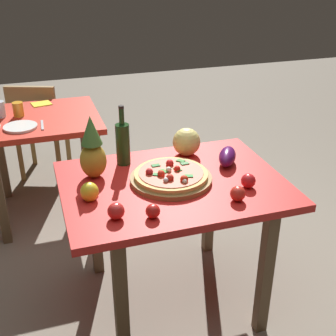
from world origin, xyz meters
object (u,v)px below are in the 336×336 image
Objects in this scene: tomato_beside_pepper at (248,181)px; drinking_glass_water at (0,109)px; display_table at (173,199)px; tomato_at_corner at (153,211)px; background_table at (42,134)px; wine_bottle at (123,143)px; bell_pepper at (89,192)px; eggplant at (227,156)px; pizza_board at (171,179)px; pineapple_left at (92,150)px; napkin_folded at (41,104)px; tomato_by_bottle at (238,194)px; drinking_glass_juice at (18,109)px; melon at (186,142)px; dining_chair at (39,125)px; tomato_near_board at (116,211)px; knife_utensil at (42,125)px; dinner_plate at (20,127)px; pizza at (171,174)px.

drinking_glass_water is at bearing 129.42° from tomato_beside_pepper.
display_table is 0.37m from tomato_at_corner.
background_table is 1.66m from tomato_beside_pepper.
tomato_at_corner is at bearing -89.68° from wine_bottle.
display_table is 11.86× the size of bell_pepper.
eggplant reaches higher than display_table.
wine_bottle reaches higher than pizza_board.
pineapple_left is 1.33m from napkin_folded.
tomato_by_bottle reaches higher than background_table.
tomato_by_bottle is at bearing -57.79° from drinking_glass_juice.
napkin_folded is (-0.74, 1.19, -0.08)m from melon.
dining_chair is at bearing 115.41° from tomato_beside_pepper.
pineapple_left is at bearing 93.51° from tomato_near_board.
display_table is 2.70× the size of pizza_board.
tomato_beside_pepper is at bearing -55.91° from background_table.
drinking_glass_juice reaches higher than tomato_at_corner.
dining_chair reaches higher than tomato_beside_pepper.
pizza_board reaches higher than napkin_folded.
melon is at bearing -41.67° from knife_utensil.
pizza_board is at bearing -54.43° from dinner_plate.
display_table is 17.28× the size of tomato_at_corner.
pineapple_left reaches higher than eggplant.
melon is (0.37, 0.01, -0.05)m from wine_bottle.
pizza_board is (0.60, -1.80, 0.30)m from dining_chair.
dining_chair is 11.09× the size of tomato_near_board.
dining_chair is 5.36× the size of melon.
tomato_beside_pepper is at bearing 6.65° from tomato_near_board.
bell_pepper is at bearing -79.88° from knife_utensil.
background_table is 3.69× the size of dinner_plate.
dining_chair is at bearing 97.10° from tomato_near_board.
melon is at bearing 95.60° from tomato_by_bottle.
napkin_folded is at bearing 94.90° from bell_pepper.
napkin_folded is at bearing 107.20° from wine_bottle.
tomato_beside_pepper is at bearing 43.63° from tomato_by_bottle.
knife_utensil is at bearing -59.03° from drinking_glass_juice.
wine_bottle is 0.70m from tomato_beside_pepper.
wine_bottle is 1.11m from drinking_glass_juice.
pizza is at bearing 127.94° from dining_chair.
wine_bottle is (-0.19, 0.27, 0.11)m from pizza_board.
dining_chair is at bearing 96.84° from napkin_folded.
display_table is 0.49m from pineapple_left.
bell_pepper is 1.34m from drinking_glass_juice.
tomato_at_corner is 0.90× the size of tomato_beside_pepper.
pizza_board is 0.43m from bell_pepper.
drinking_glass_water reaches higher than bell_pepper.
dinner_plate is at bearing 105.37° from bell_pepper.
wine_bottle is (0.41, -1.53, 0.41)m from dining_chair.
melon is (0.19, 0.28, 0.04)m from pizza.
knife_utensil is (-0.82, 1.29, -0.03)m from tomato_by_bottle.
pizza is at bearing -69.36° from napkin_folded.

